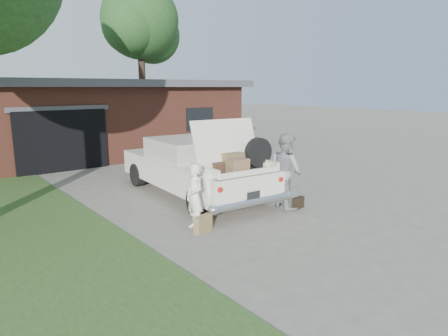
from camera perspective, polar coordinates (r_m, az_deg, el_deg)
ground at (r=9.36m, az=2.31°, el=-7.19°), size 90.00×90.00×0.00m
house at (r=19.44m, az=-18.17°, el=7.03°), size 12.80×7.80×3.30m
tree_right at (r=27.17m, az=-11.76°, el=19.32°), size 5.57×4.85×9.53m
sedan at (r=11.21m, az=-4.31°, el=0.19°), size 2.51×5.62×2.22m
woman_left at (r=8.50m, az=-4.20°, el=-4.12°), size 0.40×0.56×1.43m
woman_right at (r=10.07m, az=8.81°, el=-0.42°), size 0.86×1.02×1.88m
suitcase_left at (r=8.48m, az=-3.00°, el=-7.95°), size 0.48×0.26×0.35m
suitcase_right at (r=10.22m, az=10.57°, el=-4.91°), size 0.39×0.17×0.29m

